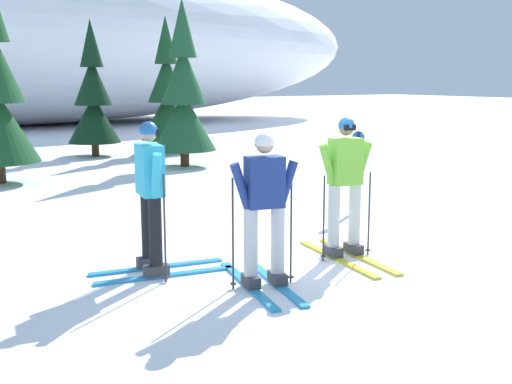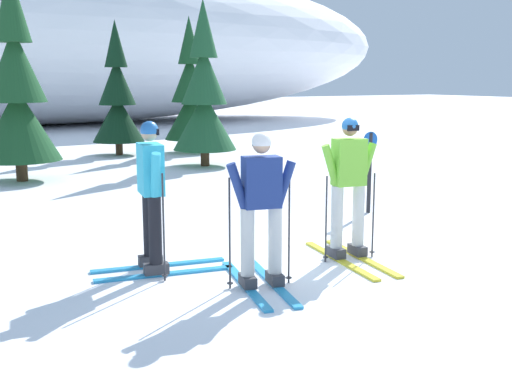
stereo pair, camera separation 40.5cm
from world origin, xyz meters
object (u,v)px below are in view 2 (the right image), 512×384
(pine_tree_far_right, at_px, (190,96))
(pine_tree_center_right, at_px, (204,97))
(skier_cyan_jacket, at_px, (152,193))
(pine_tree_far_left, at_px, (17,93))
(trail_marker_post, at_px, (370,167))
(pine_tree_center_left, at_px, (117,99))
(skier_navy_jacket, at_px, (261,209))
(skier_lime_jacket, at_px, (349,187))

(pine_tree_far_right, bearing_deg, pine_tree_center_right, -106.34)
(skier_cyan_jacket, xyz_separation_m, pine_tree_far_left, (-0.26, 7.75, 0.97))
(trail_marker_post, bearing_deg, pine_tree_far_left, 125.84)
(trail_marker_post, bearing_deg, pine_tree_center_left, 97.13)
(skier_navy_jacket, height_order, pine_tree_far_left, pine_tree_far_left)
(pine_tree_far_right, bearing_deg, skier_lime_jacket, -103.68)
(skier_lime_jacket, bearing_deg, pine_tree_far_right, 76.32)
(pine_tree_far_left, distance_m, pine_tree_far_right, 6.32)
(skier_cyan_jacket, height_order, trail_marker_post, skier_cyan_jacket)
(skier_navy_jacket, height_order, pine_tree_center_left, pine_tree_center_left)
(pine_tree_center_left, distance_m, pine_tree_far_right, 2.15)
(pine_tree_center_right, distance_m, trail_marker_post, 6.70)
(pine_tree_center_right, xyz_separation_m, trail_marker_post, (0.02, -6.63, -0.98))
(pine_tree_center_right, xyz_separation_m, pine_tree_far_right, (0.86, 2.94, -0.06))
(skier_navy_jacket, height_order, pine_tree_far_right, pine_tree_far_right)
(trail_marker_post, bearing_deg, pine_tree_center_right, 90.17)
(pine_tree_center_left, bearing_deg, pine_tree_center_right, -70.10)
(pine_tree_far_left, distance_m, trail_marker_post, 7.89)
(pine_tree_center_right, bearing_deg, skier_cyan_jacket, -118.10)
(pine_tree_far_right, relative_size, trail_marker_post, 2.97)
(skier_lime_jacket, distance_m, pine_tree_center_right, 8.94)
(pine_tree_center_right, bearing_deg, pine_tree_far_right, 73.66)
(skier_navy_jacket, height_order, pine_tree_center_right, pine_tree_center_right)
(pine_tree_far_right, xyz_separation_m, trail_marker_post, (-0.84, -9.57, -0.92))
(pine_tree_center_right, relative_size, trail_marker_post, 3.07)
(skier_lime_jacket, relative_size, skier_cyan_jacket, 1.02)
(skier_lime_jacket, bearing_deg, pine_tree_center_left, 86.55)
(skier_navy_jacket, bearing_deg, trail_marker_post, 35.76)
(pine_tree_center_right, bearing_deg, pine_tree_far_left, -176.27)
(skier_navy_jacket, bearing_deg, pine_tree_center_left, 79.92)
(skier_navy_jacket, relative_size, pine_tree_far_left, 0.39)
(pine_tree_center_left, xyz_separation_m, pine_tree_far_right, (2.10, -0.47, 0.07))
(pine_tree_far_left, relative_size, pine_tree_center_right, 1.09)
(skier_cyan_jacket, xyz_separation_m, pine_tree_center_right, (4.30, 8.05, 0.82))
(skier_cyan_jacket, height_order, pine_tree_center_left, pine_tree_center_left)
(pine_tree_far_right, bearing_deg, pine_tree_far_left, -149.11)
(pine_tree_far_left, bearing_deg, pine_tree_center_right, 3.73)
(skier_lime_jacket, xyz_separation_m, trail_marker_post, (1.99, 2.05, -0.14))
(skier_lime_jacket, height_order, skier_cyan_jacket, skier_lime_jacket)
(skier_lime_jacket, relative_size, skier_navy_jacket, 1.02)
(trail_marker_post, bearing_deg, skier_cyan_jacket, -161.80)
(pine_tree_far_left, relative_size, pine_tree_far_right, 1.13)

